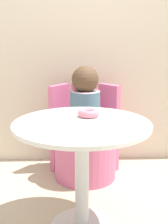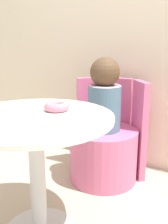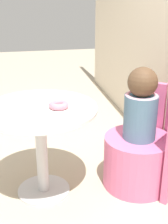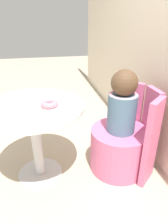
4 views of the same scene
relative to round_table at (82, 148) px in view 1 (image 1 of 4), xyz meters
name	(u,v)px [view 1 (image 1 of 4)]	position (x,y,z in m)	size (l,w,h in m)	color
ground_plane	(86,223)	(0.03, 0.04, -0.54)	(12.00, 12.00, 0.00)	#B7A88E
back_wall	(81,35)	(0.03, 1.17, 0.66)	(6.00, 0.06, 2.40)	beige
round_table	(82,148)	(0.00, 0.00, 0.00)	(0.82, 0.82, 0.70)	silver
tub_chair	(85,154)	(0.05, 0.74, -0.33)	(0.53, 0.53, 0.41)	#DB6693
booth_backrest	(84,126)	(0.05, 0.96, -0.15)	(0.62, 0.23, 0.78)	#DB6693
child_figure	(85,100)	(0.05, 0.74, 0.14)	(0.25, 0.25, 0.55)	slate
donut	(89,113)	(0.05, 0.13, 0.18)	(0.14, 0.14, 0.05)	pink
paper_napkin	(97,131)	(0.07, -0.18, 0.16)	(0.14, 0.14, 0.01)	white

